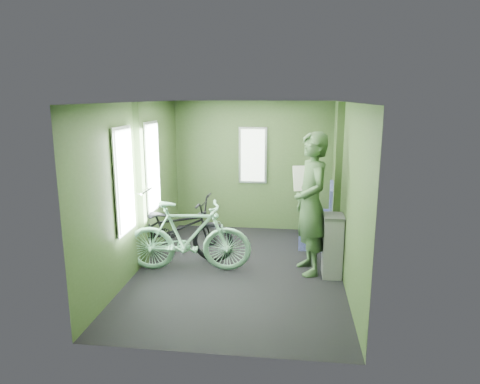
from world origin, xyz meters
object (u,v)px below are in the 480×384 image
object	(u,v)px
bicycle_black	(175,259)
waste_box	(332,246)
bench_seat	(318,226)
passenger	(311,204)
bicycle_mint	(189,272)

from	to	relation	value
bicycle_black	waste_box	distance (m)	2.34
bench_seat	passenger	bearing A→B (deg)	-94.05
bicycle_mint	bench_seat	distance (m)	2.36
passenger	bicycle_mint	bearing A→B (deg)	-98.04
bicycle_black	passenger	size ratio (longest dim) A/B	0.95
bicycle_mint	passenger	world-z (taller)	passenger
passenger	bench_seat	distance (m)	1.42
waste_box	bench_seat	distance (m)	1.35
bicycle_mint	passenger	bearing A→B (deg)	-87.19
passenger	bench_seat	bearing A→B (deg)	155.47
waste_box	bench_seat	world-z (taller)	bench_seat
bicycle_black	bench_seat	size ratio (longest dim) A/B	1.88
waste_box	bench_seat	xyz separation A→B (m)	(-0.11, 1.34, -0.14)
passenger	waste_box	bearing A→B (deg)	54.89
waste_box	passenger	bearing A→B (deg)	160.85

